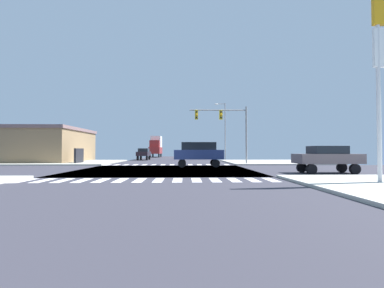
{
  "coord_description": "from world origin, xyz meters",
  "views": [
    {
      "loc": [
        1.62,
        -21.04,
        1.59
      ],
      "look_at": [
        2.44,
        7.24,
        2.27
      ],
      "focal_mm": 24.18,
      "sensor_mm": 36.0,
      "label": 1
    }
  ],
  "objects_px": {
    "sedan_farside_1": "(327,157)",
    "box_truck_leading_2": "(156,146)",
    "street_lamp": "(224,127)",
    "suv_queued_1": "(198,152)",
    "sedan_crossing_2": "(144,153)",
    "bank_building": "(37,145)",
    "traffic_signal_mast": "(224,122)"
  },
  "relations": [
    {
      "from": "bank_building",
      "to": "sedan_farside_1",
      "type": "distance_m",
      "value": 34.12
    },
    {
      "from": "box_truck_leading_2",
      "to": "sedan_crossing_2",
      "type": "bearing_deg",
      "value": 90.0
    },
    {
      "from": "traffic_signal_mast",
      "to": "street_lamp",
      "type": "distance_m",
      "value": 12.35
    },
    {
      "from": "sedan_farside_1",
      "to": "sedan_crossing_2",
      "type": "relative_size",
      "value": 1.0
    },
    {
      "from": "sedan_crossing_2",
      "to": "bank_building",
      "type": "bearing_deg",
      "value": 29.5
    },
    {
      "from": "sedan_farside_1",
      "to": "box_truck_leading_2",
      "type": "height_order",
      "value": "box_truck_leading_2"
    },
    {
      "from": "bank_building",
      "to": "suv_queued_1",
      "type": "height_order",
      "value": "bank_building"
    },
    {
      "from": "street_lamp",
      "to": "box_truck_leading_2",
      "type": "xyz_separation_m",
      "value": [
        -12.85,
        19.06,
        -2.78
      ]
    },
    {
      "from": "sedan_crossing_2",
      "to": "suv_queued_1",
      "type": "xyz_separation_m",
      "value": [
        7.95,
        -17.59,
        0.28
      ]
    },
    {
      "from": "traffic_signal_mast",
      "to": "sedan_farside_1",
      "type": "bearing_deg",
      "value": -63.77
    },
    {
      "from": "suv_queued_1",
      "to": "sedan_farside_1",
      "type": "bearing_deg",
      "value": 50.55
    },
    {
      "from": "bank_building",
      "to": "suv_queued_1",
      "type": "bearing_deg",
      "value": -26.14
    },
    {
      "from": "sedan_crossing_2",
      "to": "box_truck_leading_2",
      "type": "bearing_deg",
      "value": -90.0
    },
    {
      "from": "traffic_signal_mast",
      "to": "sedan_farside_1",
      "type": "height_order",
      "value": "traffic_signal_mast"
    },
    {
      "from": "bank_building",
      "to": "box_truck_leading_2",
      "type": "height_order",
      "value": "box_truck_leading_2"
    },
    {
      "from": "suv_queued_1",
      "to": "box_truck_leading_2",
      "type": "relative_size",
      "value": 0.64
    },
    {
      "from": "bank_building",
      "to": "sedan_farside_1",
      "type": "relative_size",
      "value": 3.12
    },
    {
      "from": "bank_building",
      "to": "box_truck_leading_2",
      "type": "relative_size",
      "value": 1.86
    },
    {
      "from": "sedan_farside_1",
      "to": "street_lamp",
      "type": "bearing_deg",
      "value": 8.84
    },
    {
      "from": "street_lamp",
      "to": "box_truck_leading_2",
      "type": "relative_size",
      "value": 1.26
    },
    {
      "from": "sedan_farside_1",
      "to": "suv_queued_1",
      "type": "relative_size",
      "value": 0.93
    },
    {
      "from": "sedan_crossing_2",
      "to": "suv_queued_1",
      "type": "distance_m",
      "value": 19.3
    },
    {
      "from": "suv_queued_1",
      "to": "bank_building",
      "type": "bearing_deg",
      "value": -116.14
    },
    {
      "from": "street_lamp",
      "to": "bank_building",
      "type": "bearing_deg",
      "value": -167.04
    },
    {
      "from": "bank_building",
      "to": "sedan_crossing_2",
      "type": "relative_size",
      "value": 3.12
    },
    {
      "from": "street_lamp",
      "to": "suv_queued_1",
      "type": "xyz_separation_m",
      "value": [
        -4.9,
        -16.2,
        -3.95
      ]
    },
    {
      "from": "box_truck_leading_2",
      "to": "street_lamp",
      "type": "bearing_deg",
      "value": 123.99
    },
    {
      "from": "street_lamp",
      "to": "sedan_crossing_2",
      "type": "xyz_separation_m",
      "value": [
        -12.85,
        1.39,
        -4.22
      ]
    },
    {
      "from": "traffic_signal_mast",
      "to": "sedan_farside_1",
      "type": "distance_m",
      "value": 12.8
    },
    {
      "from": "sedan_crossing_2",
      "to": "box_truck_leading_2",
      "type": "xyz_separation_m",
      "value": [
        -0.0,
        17.67,
        1.45
      ]
    },
    {
      "from": "traffic_signal_mast",
      "to": "suv_queued_1",
      "type": "bearing_deg",
      "value": -127.66
    },
    {
      "from": "traffic_signal_mast",
      "to": "bank_building",
      "type": "height_order",
      "value": "traffic_signal_mast"
    }
  ]
}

